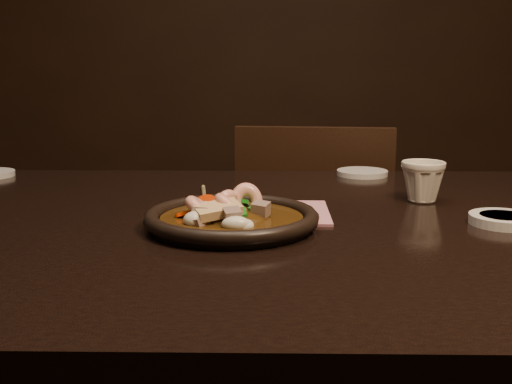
{
  "coord_description": "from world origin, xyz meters",
  "views": [
    {
      "loc": [
        -0.03,
        -0.94,
        0.98
      ],
      "look_at": [
        -0.04,
        -0.03,
        0.8
      ],
      "focal_mm": 45.0,
      "sensor_mm": 36.0,
      "label": 1
    }
  ],
  "objects_px": {
    "chair": "(313,267)",
    "table": "(285,269)",
    "plate": "(232,219)",
    "tea_cup": "(423,180)"
  },
  "relations": [
    {
      "from": "table",
      "to": "chair",
      "type": "relative_size",
      "value": 1.92
    },
    {
      "from": "chair",
      "to": "plate",
      "type": "bearing_deg",
      "value": 81.43
    },
    {
      "from": "table",
      "to": "tea_cup",
      "type": "bearing_deg",
      "value": 30.13
    },
    {
      "from": "plate",
      "to": "tea_cup",
      "type": "distance_m",
      "value": 0.37
    },
    {
      "from": "table",
      "to": "plate",
      "type": "bearing_deg",
      "value": -149.69
    },
    {
      "from": "chair",
      "to": "table",
      "type": "bearing_deg",
      "value": 86.96
    },
    {
      "from": "chair",
      "to": "plate",
      "type": "height_order",
      "value": "chair"
    },
    {
      "from": "table",
      "to": "plate",
      "type": "xyz_separation_m",
      "value": [
        -0.08,
        -0.05,
        0.09
      ]
    },
    {
      "from": "table",
      "to": "tea_cup",
      "type": "xyz_separation_m",
      "value": [
        0.24,
        0.14,
        0.11
      ]
    },
    {
      "from": "plate",
      "to": "tea_cup",
      "type": "relative_size",
      "value": 3.37
    }
  ]
}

